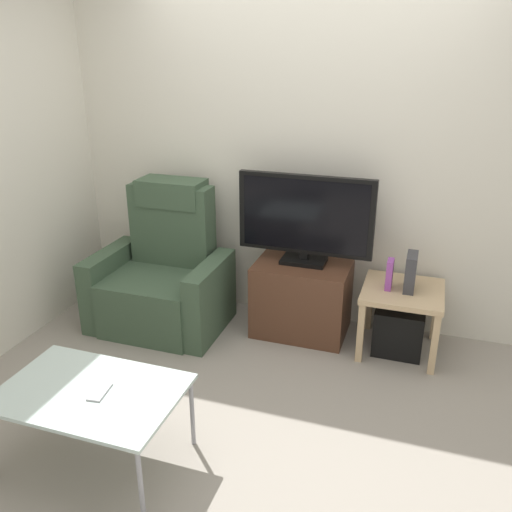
{
  "coord_description": "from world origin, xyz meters",
  "views": [
    {
      "loc": [
        0.86,
        -2.67,
        2.04
      ],
      "look_at": [
        -0.2,
        0.5,
        0.7
      ],
      "focal_mm": 37.56,
      "sensor_mm": 36.0,
      "label": 1
    }
  ],
  "objects_px": {
    "television": "(305,218)",
    "game_console": "(411,272)",
    "book_upright": "(389,274)",
    "subwoofer_box": "(399,328)",
    "coffee_table": "(91,395)",
    "side_table": "(402,299)",
    "cell_phone": "(100,392)",
    "recliner_armchair": "(163,277)",
    "tv_stand": "(302,297)"
  },
  "relations": [
    {
      "from": "television",
      "to": "game_console",
      "type": "xyz_separation_m",
      "value": [
        0.75,
        -0.05,
        -0.29
      ]
    },
    {
      "from": "book_upright",
      "to": "game_console",
      "type": "height_order",
      "value": "game_console"
    },
    {
      "from": "subwoofer_box",
      "to": "coffee_table",
      "type": "bearing_deg",
      "value": -130.67
    },
    {
      "from": "side_table",
      "to": "subwoofer_box",
      "type": "height_order",
      "value": "side_table"
    },
    {
      "from": "book_upright",
      "to": "cell_phone",
      "type": "distance_m",
      "value": 2.02
    },
    {
      "from": "coffee_table",
      "to": "cell_phone",
      "type": "bearing_deg",
      "value": -0.03
    },
    {
      "from": "coffee_table",
      "to": "cell_phone",
      "type": "distance_m",
      "value": 0.07
    },
    {
      "from": "television",
      "to": "recliner_armchair",
      "type": "bearing_deg",
      "value": -169.15
    },
    {
      "from": "game_console",
      "to": "coffee_table",
      "type": "height_order",
      "value": "game_console"
    },
    {
      "from": "subwoofer_box",
      "to": "coffee_table",
      "type": "xyz_separation_m",
      "value": [
        -1.39,
        -1.62,
        0.24
      ]
    },
    {
      "from": "recliner_armchair",
      "to": "cell_phone",
      "type": "relative_size",
      "value": 7.2
    },
    {
      "from": "television",
      "to": "cell_phone",
      "type": "bearing_deg",
      "value": -110.11
    },
    {
      "from": "game_console",
      "to": "tv_stand",
      "type": "bearing_deg",
      "value": 177.57
    },
    {
      "from": "coffee_table",
      "to": "game_console",
      "type": "bearing_deg",
      "value": 48.8
    },
    {
      "from": "game_console",
      "to": "cell_phone",
      "type": "distance_m",
      "value": 2.13
    },
    {
      "from": "tv_stand",
      "to": "coffee_table",
      "type": "height_order",
      "value": "tv_stand"
    },
    {
      "from": "recliner_armchair",
      "to": "cell_phone",
      "type": "height_order",
      "value": "recliner_armchair"
    },
    {
      "from": "recliner_armchair",
      "to": "book_upright",
      "type": "height_order",
      "value": "recliner_armchair"
    },
    {
      "from": "tv_stand",
      "to": "side_table",
      "type": "bearing_deg",
      "value": -3.35
    },
    {
      "from": "coffee_table",
      "to": "cell_phone",
      "type": "height_order",
      "value": "cell_phone"
    },
    {
      "from": "side_table",
      "to": "book_upright",
      "type": "xyz_separation_m",
      "value": [
        -0.1,
        -0.02,
        0.18
      ]
    },
    {
      "from": "tv_stand",
      "to": "book_upright",
      "type": "height_order",
      "value": "book_upright"
    },
    {
      "from": "tv_stand",
      "to": "cell_phone",
      "type": "relative_size",
      "value": 4.54
    },
    {
      "from": "subwoofer_box",
      "to": "cell_phone",
      "type": "relative_size",
      "value": 2.22
    },
    {
      "from": "television",
      "to": "tv_stand",
      "type": "bearing_deg",
      "value": -90.0
    },
    {
      "from": "book_upright",
      "to": "cell_phone",
      "type": "height_order",
      "value": "book_upright"
    },
    {
      "from": "cell_phone",
      "to": "subwoofer_box",
      "type": "bearing_deg",
      "value": 43.39
    },
    {
      "from": "side_table",
      "to": "coffee_table",
      "type": "xyz_separation_m",
      "value": [
        -1.39,
        -1.62,
        0.01
      ]
    },
    {
      "from": "book_upright",
      "to": "television",
      "type": "bearing_deg",
      "value": 172.52
    },
    {
      "from": "coffee_table",
      "to": "side_table",
      "type": "bearing_deg",
      "value": 49.33
    },
    {
      "from": "side_table",
      "to": "game_console",
      "type": "height_order",
      "value": "game_console"
    },
    {
      "from": "cell_phone",
      "to": "tv_stand",
      "type": "bearing_deg",
      "value": 62.54
    },
    {
      "from": "tv_stand",
      "to": "side_table",
      "type": "xyz_separation_m",
      "value": [
        0.72,
        -0.04,
        0.12
      ]
    },
    {
      "from": "recliner_armchair",
      "to": "subwoofer_box",
      "type": "height_order",
      "value": "recliner_armchair"
    },
    {
      "from": "side_table",
      "to": "game_console",
      "type": "relative_size",
      "value": 2.13
    },
    {
      "from": "tv_stand",
      "to": "subwoofer_box",
      "type": "xyz_separation_m",
      "value": [
        0.72,
        -0.04,
        -0.11
      ]
    },
    {
      "from": "tv_stand",
      "to": "recliner_armchair",
      "type": "distance_m",
      "value": 1.07
    },
    {
      "from": "tv_stand",
      "to": "subwoofer_box",
      "type": "relative_size",
      "value": 2.04
    },
    {
      "from": "subwoofer_box",
      "to": "coffee_table",
      "type": "height_order",
      "value": "coffee_table"
    },
    {
      "from": "game_console",
      "to": "side_table",
      "type": "bearing_deg",
      "value": -164.05
    },
    {
      "from": "book_upright",
      "to": "game_console",
      "type": "xyz_separation_m",
      "value": [
        0.14,
        0.03,
        0.02
      ]
    },
    {
      "from": "television",
      "to": "book_upright",
      "type": "height_order",
      "value": "television"
    },
    {
      "from": "recliner_armchair",
      "to": "coffee_table",
      "type": "height_order",
      "value": "recliner_armchair"
    },
    {
      "from": "television",
      "to": "side_table",
      "type": "distance_m",
      "value": 0.87
    },
    {
      "from": "recliner_armchair",
      "to": "cell_phone",
      "type": "xyz_separation_m",
      "value": [
        0.43,
        -1.48,
        0.07
      ]
    },
    {
      "from": "subwoofer_box",
      "to": "cell_phone",
      "type": "distance_m",
      "value": 2.11
    },
    {
      "from": "book_upright",
      "to": "game_console",
      "type": "relative_size",
      "value": 0.82
    },
    {
      "from": "side_table",
      "to": "coffee_table",
      "type": "height_order",
      "value": "side_table"
    },
    {
      "from": "television",
      "to": "game_console",
      "type": "distance_m",
      "value": 0.81
    },
    {
      "from": "subwoofer_box",
      "to": "tv_stand",
      "type": "bearing_deg",
      "value": 176.65
    }
  ]
}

